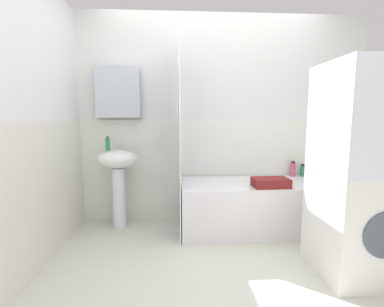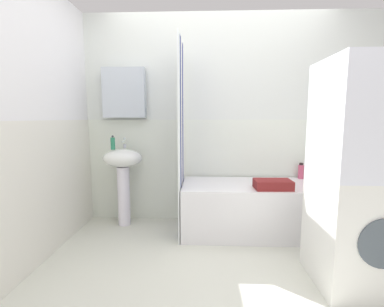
% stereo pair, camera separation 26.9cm
% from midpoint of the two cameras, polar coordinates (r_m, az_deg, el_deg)
% --- Properties ---
extents(ground_plane, '(4.80, 5.60, 0.04)m').
position_cam_midpoint_polar(ground_plane, '(2.35, 10.57, -24.58)').
color(ground_plane, silver).
extents(wall_back_tiled, '(3.60, 0.18, 2.40)m').
position_cam_midpoint_polar(wall_back_tiled, '(3.25, 6.73, 5.94)').
color(wall_back_tiled, silver).
rests_on(wall_back_tiled, ground_plane).
extents(wall_left_tiled, '(0.07, 1.81, 2.40)m').
position_cam_midpoint_polar(wall_left_tiled, '(2.64, -26.22, 4.39)').
color(wall_left_tiled, silver).
rests_on(wall_left_tiled, ground_plane).
extents(sink, '(0.44, 0.34, 0.87)m').
position_cam_midpoint_polar(sink, '(3.15, -11.81, -3.36)').
color(sink, white).
rests_on(sink, ground_plane).
extents(faucet, '(0.03, 0.12, 0.12)m').
position_cam_midpoint_polar(faucet, '(3.19, -11.59, 2.12)').
color(faucet, silver).
rests_on(faucet, sink).
extents(soap_dispenser, '(0.05, 0.05, 0.16)m').
position_cam_midpoint_polar(soap_dispenser, '(3.10, -13.78, 2.06)').
color(soap_dispenser, '#2B7F5A').
rests_on(soap_dispenser, sink).
extents(bathtub, '(1.56, 0.69, 0.53)m').
position_cam_midpoint_polar(bathtub, '(3.09, 15.61, -10.92)').
color(bathtub, white).
rests_on(bathtub, ground_plane).
extents(shower_curtain, '(0.01, 0.69, 2.00)m').
position_cam_midpoint_polar(shower_curtain, '(2.86, 0.45, 2.98)').
color(shower_curtain, white).
rests_on(shower_curtain, ground_plane).
extents(conditioner_bottle, '(0.06, 0.06, 0.15)m').
position_cam_midpoint_polar(conditioner_bottle, '(3.48, 25.66, -3.64)').
color(conditioner_bottle, '#287F54').
rests_on(conditioner_bottle, bathtub).
extents(body_wash_bottle, '(0.06, 0.06, 0.18)m').
position_cam_midpoint_polar(body_wash_bottle, '(3.42, 23.83, -3.42)').
color(body_wash_bottle, '#CB4D6D').
rests_on(body_wash_bottle, bathtub).
extents(towel_folded, '(0.36, 0.23, 0.09)m').
position_cam_midpoint_polar(towel_folded, '(2.85, 19.10, -6.12)').
color(towel_folded, maroon).
rests_on(towel_folded, bathtub).
extents(washer_dryer_stack, '(0.59, 0.60, 1.62)m').
position_cam_midpoint_polar(washer_dryer_stack, '(2.36, 34.69, -3.92)').
color(washer_dryer_stack, white).
rests_on(washer_dryer_stack, ground_plane).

